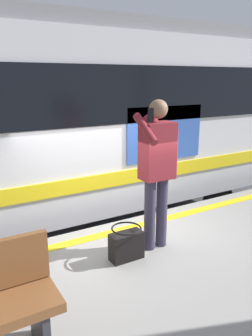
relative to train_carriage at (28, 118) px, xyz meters
The scene contains 7 objects.
ground_plane 3.24m from the train_carriage, 108.81° to the left, with size 24.91×24.91×0.00m, color #3D3D3F.
safety_line 2.68m from the train_carriage, 106.39° to the left, with size 16.27×0.16×0.01m, color yellow.
track_rail_near 2.65m from the train_carriage, 132.24° to the left, with size 21.59×0.08×0.16m, color slate.
track_rail_far 2.65m from the train_carriage, 131.78° to the right, with size 21.59×0.08×0.16m, color slate.
train_carriage is the anchor object (origin of this frame).
passenger 2.93m from the train_carriage, 105.50° to the left, with size 0.57×0.55×1.84m.
handbag 3.15m from the train_carriage, 96.06° to the left, with size 0.40×0.36×0.40m.
Camera 1 is at (2.14, 4.05, 3.21)m, focal length 35.64 mm.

